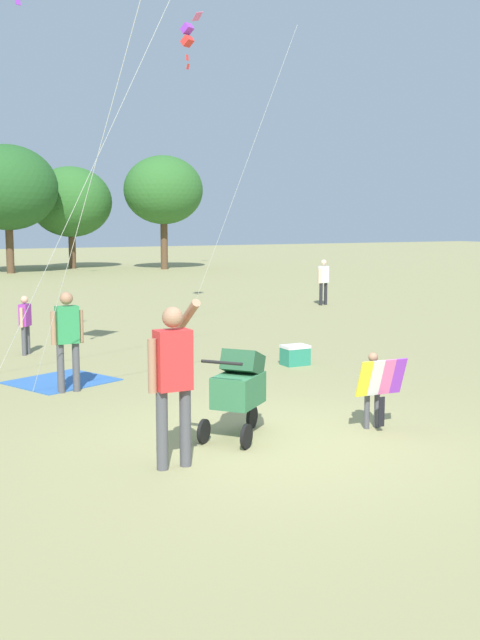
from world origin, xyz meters
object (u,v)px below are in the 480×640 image
(person_sitting_far, at_px, (25,320))
(kite_orange_delta, at_px, (189,39))
(child_with_butterfly_kite, at_px, (375,383))
(picnic_blanket, at_px, (62,381))
(cooler_box, at_px, (295,355))
(person_kid_running, at_px, (67,333))
(stroller, at_px, (239,386))
(person_adult_flyer, at_px, (173,372))
(person_red_shirt, at_px, (324,278))

(person_sitting_far, bearing_deg, kite_orange_delta, 36.40)
(child_with_butterfly_kite, xyz_separation_m, person_sitting_far, (-2.63, 7.08, 0.08))
(person_sitting_far, height_order, picnic_blanket, person_sitting_far)
(picnic_blanket, relative_size, cooler_box, 3.14)
(person_kid_running, xyz_separation_m, cooler_box, (4.03, 0.25, -0.69))
(child_with_butterfly_kite, xyz_separation_m, picnic_blanket, (-2.65, 4.41, -0.56))
(kite_orange_delta, height_order, cooler_box, kite_orange_delta)
(person_kid_running, height_order, cooler_box, person_kid_running)
(stroller, relative_size, person_sitting_far, 0.93)
(cooler_box, bearing_deg, child_with_butterfly_kite, -108.33)
(child_with_butterfly_kite, height_order, kite_orange_delta, kite_orange_delta)
(person_adult_flyer, relative_size, person_sitting_far, 1.56)
(kite_orange_delta, bearing_deg, stroller, -110.95)
(person_adult_flyer, distance_m, kite_orange_delta, 13.45)
(person_sitting_far, relative_size, cooler_box, 2.46)
(stroller, height_order, person_sitting_far, person_sitting_far)
(stroller, bearing_deg, person_kid_running, 109.67)
(cooler_box, bearing_deg, stroller, -129.93)
(person_adult_flyer, height_order, person_red_shirt, person_adult_flyer)
(child_with_butterfly_kite, distance_m, person_kid_running, 4.57)
(person_adult_flyer, xyz_separation_m, picnic_blanket, (0.04, 4.63, -0.99))
(person_sitting_far, xyz_separation_m, cooler_box, (3.92, -3.18, -0.48))
(child_with_butterfly_kite, height_order, person_red_shirt, person_red_shirt)
(kite_orange_delta, bearing_deg, picnic_blanket, -128.30)
(stroller, xyz_separation_m, person_red_shirt, (8.52, 11.02, 0.18))
(cooler_box, bearing_deg, person_adult_flyer, -134.03)
(person_red_shirt, height_order, picnic_blanket, person_red_shirt)
(kite_orange_delta, bearing_deg, person_sitting_far, -143.60)
(person_red_shirt, height_order, person_sitting_far, person_red_shirt)
(child_with_butterfly_kite, bearing_deg, person_adult_flyer, -175.34)
(stroller, xyz_separation_m, cooler_box, (2.88, 3.45, -0.43))
(stroller, relative_size, person_kid_running, 0.70)
(stroller, distance_m, person_kid_running, 3.41)
(person_sitting_far, bearing_deg, person_red_shirt, 24.70)
(person_red_shirt, distance_m, person_kid_running, 12.43)
(person_adult_flyer, height_order, picnic_blanket, person_adult_flyer)
(person_adult_flyer, height_order, cooler_box, person_adult_flyer)
(picnic_blanket, bearing_deg, kite_orange_delta, 51.70)
(stroller, bearing_deg, child_with_butterfly_kite, -15.90)
(person_adult_flyer, xyz_separation_m, person_sitting_far, (0.06, 7.30, -0.34))
(person_kid_running, bearing_deg, picnic_blanket, 83.82)
(kite_orange_delta, relative_size, picnic_blanket, 5.19)
(person_adult_flyer, bearing_deg, person_red_shirt, 50.56)
(person_adult_flyer, height_order, kite_orange_delta, kite_orange_delta)
(picnic_blanket, bearing_deg, cooler_box, -7.43)
(stroller, xyz_separation_m, person_sitting_far, (-1.04, 6.62, 0.04))
(person_red_shirt, bearing_deg, person_adult_flyer, -129.44)
(kite_orange_delta, bearing_deg, person_red_shirt, 9.00)
(kite_orange_delta, relative_size, person_red_shirt, 5.46)
(child_with_butterfly_kite, height_order, person_kid_running, person_kid_running)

